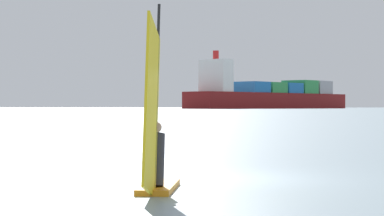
{
  "coord_description": "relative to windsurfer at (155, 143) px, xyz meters",
  "views": [
    {
      "loc": [
        -3.71,
        -17.18,
        1.73
      ],
      "look_at": [
        1.68,
        16.0,
        1.65
      ],
      "focal_mm": 68.91,
      "sensor_mm": 36.0,
      "label": 1
    }
  ],
  "objects": [
    {
      "name": "ground_plane",
      "position": [
        2.09,
        2.65,
        -1.0
      ],
      "size": [
        4000.0,
        4000.0,
        0.0
      ],
      "primitive_type": "plane",
      "color": "gray"
    },
    {
      "name": "windsurfer",
      "position": [
        0.0,
        0.0,
        0.0
      ],
      "size": [
        1.2,
        3.44,
        3.93
      ],
      "rotation": [
        0.0,
        0.0,
        1.33
      ],
      "color": "orange",
      "rests_on": "ground_plane"
    },
    {
      "name": "cargo_ship",
      "position": [
        145.09,
        516.26,
        8.63
      ],
      "size": [
        148.71,
        127.22,
        39.36
      ],
      "rotation": [
        0.0,
        0.0,
        0.68
      ],
      "color": "maroon",
      "rests_on": "ground_plane"
    }
  ]
}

